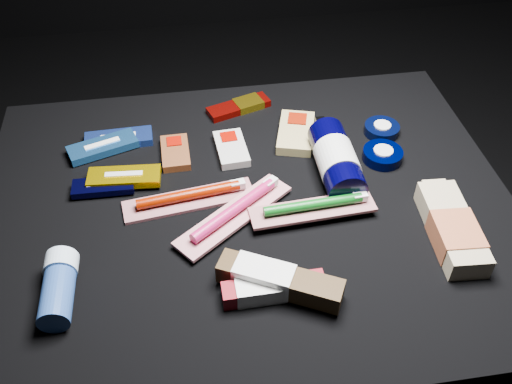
{
  "coord_description": "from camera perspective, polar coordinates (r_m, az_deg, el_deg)",
  "views": [
    {
      "loc": [
        -0.1,
        -0.74,
        1.14
      ],
      "look_at": [
        0.01,
        0.01,
        0.42
      ],
      "focal_mm": 40.0,
      "sensor_mm": 36.0,
      "label": 1
    }
  ],
  "objects": [
    {
      "name": "clif_bar_2",
      "position": [
        1.2,
        4.03,
        6.09
      ],
      "size": [
        0.1,
        0.15,
        0.02
      ],
      "rotation": [
        0.0,
        0.0,
        -0.28
      ],
      "color": "tan",
      "rests_on": "cloth_table"
    },
    {
      "name": "luna_bar_3",
      "position": [
        1.11,
        -13.03,
        1.44
      ],
      "size": [
        0.14,
        0.06,
        0.02
      ],
      "rotation": [
        0.0,
        0.0,
        -0.08
      ],
      "color": "#D1AC00",
      "rests_on": "cloth_table"
    },
    {
      "name": "luna_bar_2",
      "position": [
        1.1,
        -15.02,
        0.53
      ],
      "size": [
        0.11,
        0.05,
        0.02
      ],
      "rotation": [
        0.0,
        0.0,
        -0.02
      ],
      "color": "black",
      "rests_on": "cloth_table"
    },
    {
      "name": "toothbrush_pack_0",
      "position": [
        1.05,
        -6.55,
        -0.54
      ],
      "size": [
        0.25,
        0.09,
        0.03
      ],
      "rotation": [
        0.0,
        0.0,
        0.13
      ],
      "color": "#A29A97",
      "rests_on": "cloth_table"
    },
    {
      "name": "toothbrush_pack_1",
      "position": [
        1.01,
        -2.07,
        -1.99
      ],
      "size": [
        0.23,
        0.19,
        0.03
      ],
      "rotation": [
        0.0,
        0.0,
        0.65
      ],
      "color": "silver",
      "rests_on": "cloth_table"
    },
    {
      "name": "clif_bar_0",
      "position": [
        1.16,
        -8.08,
        4.05
      ],
      "size": [
        0.06,
        0.1,
        0.02
      ],
      "rotation": [
        0.0,
        0.0,
        0.02
      ],
      "color": "brown",
      "rests_on": "cloth_table"
    },
    {
      "name": "toothpaste_carton_green",
      "position": [
        0.9,
        1.83,
        -8.7
      ],
      "size": [
        0.2,
        0.13,
        0.04
      ],
      "rotation": [
        0.0,
        0.0,
        -0.48
      ],
      "color": "#36230E",
      "rests_on": "cloth_table"
    },
    {
      "name": "luna_bar_1",
      "position": [
        1.2,
        -15.07,
        4.39
      ],
      "size": [
        0.15,
        0.09,
        0.02
      ],
      "rotation": [
        0.0,
        0.0,
        0.33
      ],
      "color": "#276BB6",
      "rests_on": "cloth_table"
    },
    {
      "name": "deodorant_stick",
      "position": [
        0.94,
        -19.15,
        -8.99
      ],
      "size": [
        0.05,
        0.13,
        0.05
      ],
      "rotation": [
        0.0,
        0.0,
        -0.02
      ],
      "color": "navy",
      "rests_on": "cloth_table"
    },
    {
      "name": "clif_bar_1",
      "position": [
        1.16,
        -2.53,
        4.49
      ],
      "size": [
        0.07,
        0.11,
        0.02
      ],
      "rotation": [
        0.0,
        0.0,
        0.07
      ],
      "color": "#BBB9B3",
      "rests_on": "cloth_table"
    },
    {
      "name": "bodywash_bottle",
      "position": [
        1.03,
        19.03,
        -3.54
      ],
      "size": [
        0.08,
        0.21,
        0.04
      ],
      "rotation": [
        0.0,
        0.0,
        -0.07
      ],
      "color": "tan",
      "rests_on": "cloth_table"
    },
    {
      "name": "power_bar",
      "position": [
        1.28,
        -1.42,
        8.6
      ],
      "size": [
        0.15,
        0.09,
        0.02
      ],
      "rotation": [
        0.0,
        0.0,
        0.32
      ],
      "color": "maroon",
      "rests_on": "cloth_table"
    },
    {
      "name": "luna_bar_0",
      "position": [
        1.21,
        -13.55,
        5.18
      ],
      "size": [
        0.14,
        0.06,
        0.02
      ],
      "rotation": [
        0.0,
        0.0,
        0.03
      ],
      "color": "#2342A7",
      "rests_on": "cloth_table"
    },
    {
      "name": "cream_tin_lower",
      "position": [
        1.16,
        12.54,
        3.64
      ],
      "size": [
        0.08,
        0.08,
        0.02
      ],
      "rotation": [
        0.0,
        0.0,
        0.14
      ],
      "color": "black",
      "rests_on": "cloth_table"
    },
    {
      "name": "cream_tin_upper",
      "position": [
        1.23,
        12.46,
        6.15
      ],
      "size": [
        0.07,
        0.07,
        0.02
      ],
      "rotation": [
        0.0,
        0.0,
        0.05
      ],
      "color": "black",
      "rests_on": "cloth_table"
    },
    {
      "name": "cloth_table",
      "position": [
        1.2,
        -0.64,
        -8.06
      ],
      "size": [
        0.98,
        0.78,
        0.4
      ],
      "primitive_type": "cube",
      "color": "black",
      "rests_on": "ground"
    },
    {
      "name": "ground",
      "position": [
        1.36,
        -0.58,
        -13.3
      ],
      "size": [
        3.0,
        3.0,
        0.0
      ],
      "primitive_type": "plane",
      "color": "black",
      "rests_on": "ground"
    },
    {
      "name": "lotion_bottle",
      "position": [
        1.09,
        8.03,
        3.13
      ],
      "size": [
        0.08,
        0.23,
        0.08
      ],
      "rotation": [
        0.0,
        0.0,
        -0.01
      ],
      "color": "black",
      "rests_on": "cloth_table"
    },
    {
      "name": "toothpaste_carton_red",
      "position": [
        0.9,
        1.32,
        -9.76
      ],
      "size": [
        0.16,
        0.04,
        0.03
      ],
      "rotation": [
        0.0,
        0.0,
        0.01
      ],
      "color": "maroon",
      "rests_on": "cloth_table"
    },
    {
      "name": "toothbrush_pack_2",
      "position": [
        1.02,
        5.88,
        -1.5
      ],
      "size": [
        0.23,
        0.07,
        0.03
      ],
      "rotation": [
        0.0,
        0.0,
        0.06
      ],
      "color": "#A49E98",
      "rests_on": "cloth_table"
    }
  ]
}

